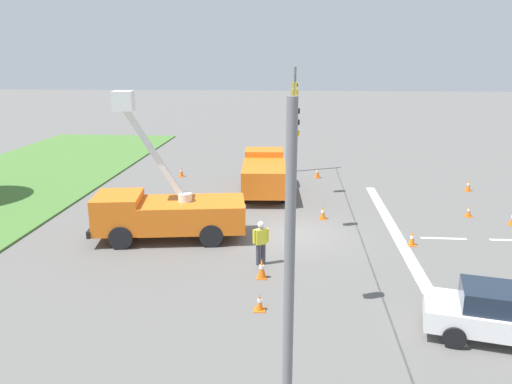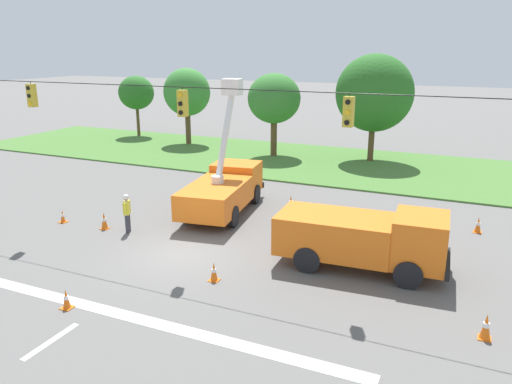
{
  "view_description": "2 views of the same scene",
  "coord_description": "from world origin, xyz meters",
  "views": [
    {
      "loc": [
        -21.52,
        -0.04,
        7.84
      ],
      "look_at": [
        2.32,
        1.8,
        1.34
      ],
      "focal_mm": 35.0,
      "sensor_mm": 36.0,
      "label": 1
    },
    {
      "loc": [
        10.35,
        -15.68,
        7.98
      ],
      "look_at": [
        1.58,
        3.88,
        1.75
      ],
      "focal_mm": 35.0,
      "sensor_mm": 36.0,
      "label": 2
    }
  ],
  "objects": [
    {
      "name": "traffic_cone_centre_line",
      "position": [
        2.37,
        -1.54,
        0.34
      ],
      "size": [
        0.36,
        0.36,
        0.7
      ],
      "color": "orange",
      "rests_on": "ground"
    },
    {
      "name": "signal_gantry",
      "position": [
        -0.02,
        -0.0,
        4.43
      ],
      "size": [
        26.2,
        0.33,
        7.2
      ],
      "color": "slate",
      "rests_on": "ground"
    },
    {
      "name": "traffic_cone_far_left",
      "position": [
        -0.96,
        -5.18,
        0.31
      ],
      "size": [
        0.36,
        0.36,
        0.64
      ],
      "color": "orange",
      "rests_on": "ground"
    },
    {
      "name": "road_worker",
      "position": [
        -3.5,
        1.17,
        1.0
      ],
      "size": [
        0.38,
        0.61,
        1.77
      ],
      "color": "#383842",
      "rests_on": "ground"
    },
    {
      "name": "traffic_cone_lane_edge_b",
      "position": [
        2.04,
        7.21,
        0.36
      ],
      "size": [
        0.36,
        0.36,
        0.73
      ],
      "color": "orange",
      "rests_on": "ground"
    },
    {
      "name": "lane_markings",
      "position": [
        0.0,
        -6.27,
        0.0
      ],
      "size": [
        17.6,
        15.25,
        0.01
      ],
      "color": "silver",
      "rests_on": "ground"
    },
    {
      "name": "sedan_white",
      "position": [
        -8.29,
        -6.03,
        0.79
      ],
      "size": [
        2.66,
        4.58,
        1.56
      ],
      "color": "white",
      "rests_on": "ground"
    },
    {
      "name": "traffic_cone_foreground_left",
      "position": [
        8.45,
        -10.57,
        0.37
      ],
      "size": [
        0.36,
        0.36,
        0.74
      ],
      "color": "orange",
      "rests_on": "ground"
    },
    {
      "name": "traffic_cone_mid_right",
      "position": [
        11.19,
        -1.63,
        0.39
      ],
      "size": [
        0.36,
        0.36,
        0.78
      ],
      "color": "orange",
      "rests_on": "ground"
    },
    {
      "name": "ground_plane",
      "position": [
        0.0,
        0.0,
        0.0
      ],
      "size": [
        200.0,
        200.0,
        0.0
      ],
      "primitive_type": "plane",
      "color": "#605E5B"
    },
    {
      "name": "utility_truck_bucket_lift",
      "position": [
        -0.93,
        5.55,
        1.29
      ],
      "size": [
        3.42,
        6.93,
        6.48
      ],
      "color": "orange",
      "rests_on": "ground"
    },
    {
      "name": "traffic_cone_mid_left",
      "position": [
        3.33,
        -8.93,
        0.29
      ],
      "size": [
        0.36,
        0.36,
        0.61
      ],
      "color": "orange",
      "rests_on": "ground"
    },
    {
      "name": "utility_truck_support_near",
      "position": [
        6.92,
        1.69,
        1.25
      ],
      "size": [
        6.39,
        2.76,
        2.29
      ],
      "color": "orange",
      "rests_on": "ground"
    },
    {
      "name": "traffic_cone_foreground_right",
      "position": [
        10.84,
        7.53,
        0.35
      ],
      "size": [
        0.36,
        0.36,
        0.71
      ],
      "color": "orange",
      "rests_on": "ground"
    },
    {
      "name": "traffic_cone_near_bucket",
      "position": [
        -7.15,
        0.95,
        0.28
      ],
      "size": [
        0.36,
        0.36,
        0.59
      ],
      "color": "orange",
      "rests_on": "ground"
    },
    {
      "name": "traffic_cone_far_right",
      "position": [
        -4.74,
        1.04,
        0.39
      ],
      "size": [
        0.36,
        0.36,
        0.78
      ],
      "color": "orange",
      "rests_on": "ground"
    }
  ]
}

